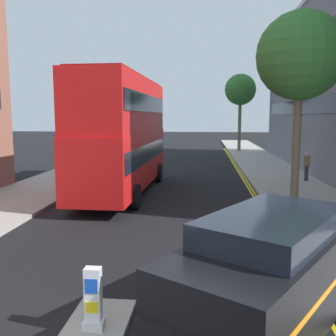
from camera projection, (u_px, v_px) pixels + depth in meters
The scene contains 11 objects.
sidewalk_right at pixel (295, 190), 19.25m from camera, with size 4.00×80.00×0.14m, color #9E9991.
sidewalk_left at pixel (48, 186), 20.47m from camera, with size 4.00×80.00×0.14m, color #9E9991.
kerb_line_outer at pixel (258, 199), 17.48m from camera, with size 0.10×56.00×0.01m, color yellow.
kerb_line_inner at pixel (255, 199), 17.50m from camera, with size 0.10×56.00×0.01m, color yellow.
traffic_island at pixel (94, 331), 6.64m from camera, with size 1.10×2.20×0.10m, color #9E9991.
keep_left_bollard at pixel (93, 301), 6.56m from camera, with size 0.36×0.28×1.11m.
double_decker_bus_away at pixel (124, 132), 18.61m from camera, with size 2.99×10.86×5.64m.
taxi_minivan at pixel (267, 276), 6.50m from camera, with size 4.15×5.06×2.12m.
pedestrian_far at pixel (307, 166), 21.48m from camera, with size 0.34×0.22×1.62m.
street_tree_near at pixel (240, 90), 39.96m from camera, with size 3.27×3.27×8.07m.
street_tree_mid at pixel (300, 57), 15.90m from camera, with size 3.70×3.70×8.00m.
Camera 1 is at (1.87, -3.45, 3.78)m, focal length 40.64 mm.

